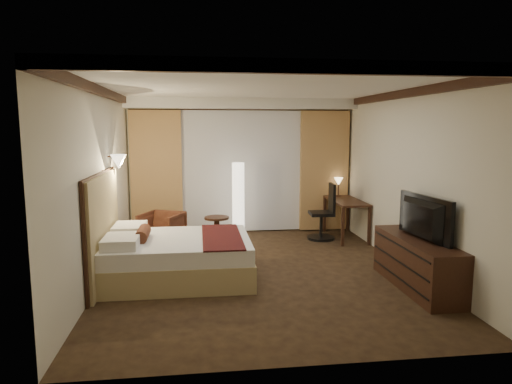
{
  "coord_description": "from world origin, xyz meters",
  "views": [
    {
      "loc": [
        -0.88,
        -6.52,
        2.14
      ],
      "look_at": [
        0.0,
        0.4,
        1.15
      ],
      "focal_mm": 32.0,
      "sensor_mm": 36.0,
      "label": 1
    }
  ],
  "objects": [
    {
      "name": "floor",
      "position": [
        0.0,
        0.0,
        0.0
      ],
      "size": [
        4.5,
        5.5,
        0.01
      ],
      "primitive_type": "cube",
      "color": "black",
      "rests_on": "ground"
    },
    {
      "name": "ceiling",
      "position": [
        0.0,
        0.0,
        2.7
      ],
      "size": [
        4.5,
        5.5,
        0.01
      ],
      "primitive_type": "cube",
      "color": "white",
      "rests_on": "back_wall"
    },
    {
      "name": "back_wall",
      "position": [
        0.0,
        2.75,
        1.35
      ],
      "size": [
        4.5,
        0.02,
        2.7
      ],
      "primitive_type": "cube",
      "color": "beige",
      "rests_on": "floor"
    },
    {
      "name": "left_wall",
      "position": [
        -2.25,
        0.0,
        1.35
      ],
      "size": [
        0.02,
        5.5,
        2.7
      ],
      "primitive_type": "cube",
      "color": "beige",
      "rests_on": "floor"
    },
    {
      "name": "right_wall",
      "position": [
        2.25,
        0.0,
        1.35
      ],
      "size": [
        0.02,
        5.5,
        2.7
      ],
      "primitive_type": "cube",
      "color": "beige",
      "rests_on": "floor"
    },
    {
      "name": "crown_molding",
      "position": [
        0.0,
        0.0,
        2.64
      ],
      "size": [
        4.5,
        5.5,
        0.12
      ],
      "primitive_type": null,
      "color": "black",
      "rests_on": "ceiling"
    },
    {
      "name": "soffit",
      "position": [
        0.0,
        2.5,
        2.6
      ],
      "size": [
        4.5,
        0.5,
        0.2
      ],
      "primitive_type": "cube",
      "color": "white",
      "rests_on": "ceiling"
    },
    {
      "name": "curtain_sheer",
      "position": [
        0.0,
        2.67,
        1.25
      ],
      "size": [
        2.48,
        0.04,
        2.45
      ],
      "primitive_type": "cube",
      "color": "silver",
      "rests_on": "back_wall"
    },
    {
      "name": "curtain_left_drape",
      "position": [
        -1.7,
        2.61,
        1.25
      ],
      "size": [
        1.0,
        0.14,
        2.45
      ],
      "primitive_type": "cube",
      "color": "tan",
      "rests_on": "back_wall"
    },
    {
      "name": "curtain_right_drape",
      "position": [
        1.7,
        2.61,
        1.25
      ],
      "size": [
        1.0,
        0.14,
        2.45
      ],
      "primitive_type": "cube",
      "color": "tan",
      "rests_on": "back_wall"
    },
    {
      "name": "wall_sconce",
      "position": [
        -2.09,
        0.66,
        1.62
      ],
      "size": [
        0.24,
        0.24,
        0.24
      ],
      "primitive_type": null,
      "color": "white",
      "rests_on": "left_wall"
    },
    {
      "name": "bed",
      "position": [
        -1.17,
        -0.13,
        0.3
      ],
      "size": [
        2.03,
        1.59,
        0.59
      ],
      "primitive_type": null,
      "color": "white",
      "rests_on": "floor"
    },
    {
      "name": "headboard",
      "position": [
        -2.2,
        -0.13,
        0.75
      ],
      "size": [
        0.12,
        1.89,
        1.5
      ],
      "primitive_type": null,
      "color": "tan",
      "rests_on": "floor"
    },
    {
      "name": "armchair",
      "position": [
        -1.55,
        1.69,
        0.35
      ],
      "size": [
        0.87,
        0.85,
        0.69
      ],
      "primitive_type": "imported",
      "rotation": [
        0.0,
        0.0,
        -0.43
      ],
      "color": "#4B1F16",
      "rests_on": "floor"
    },
    {
      "name": "side_table",
      "position": [
        -0.56,
        1.78,
        0.25
      ],
      "size": [
        0.46,
        0.46,
        0.5
      ],
      "primitive_type": null,
      "color": "black",
      "rests_on": "floor"
    },
    {
      "name": "floor_lamp",
      "position": [
        -0.12,
        2.14,
        0.74
      ],
      "size": [
        0.31,
        0.31,
        1.49
      ],
      "primitive_type": null,
      "color": "white",
      "rests_on": "floor"
    },
    {
      "name": "desk",
      "position": [
        1.95,
        1.9,
        0.38
      ],
      "size": [
        0.55,
        1.31,
        0.75
      ],
      "primitive_type": null,
      "color": "black",
      "rests_on": "floor"
    },
    {
      "name": "desk_lamp",
      "position": [
        1.95,
        2.4,
        0.92
      ],
      "size": [
        0.18,
        0.18,
        0.34
      ],
      "primitive_type": null,
      "color": "#FFD899",
      "rests_on": "desk"
    },
    {
      "name": "office_chair",
      "position": [
        1.45,
        1.85,
        0.54
      ],
      "size": [
        0.55,
        0.55,
        1.09
      ],
      "primitive_type": null,
      "rotation": [
        0.0,
        0.0,
        -0.06
      ],
      "color": "black",
      "rests_on": "floor"
    },
    {
      "name": "dresser",
      "position": [
        2.0,
        -0.94,
        0.34
      ],
      "size": [
        0.5,
        1.74,
        0.68
      ],
      "primitive_type": null,
      "color": "black",
      "rests_on": "floor"
    },
    {
      "name": "television",
      "position": [
        1.97,
        -0.94,
        1.0
      ],
      "size": [
        0.77,
        1.2,
        0.15
      ],
      "primitive_type": "imported",
      "rotation": [
        0.0,
        0.0,
        1.68
      ],
      "color": "black",
      "rests_on": "dresser"
    }
  ]
}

